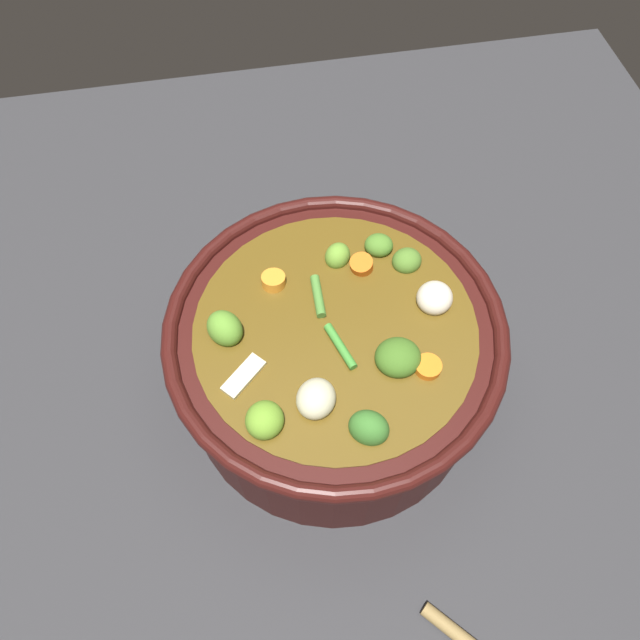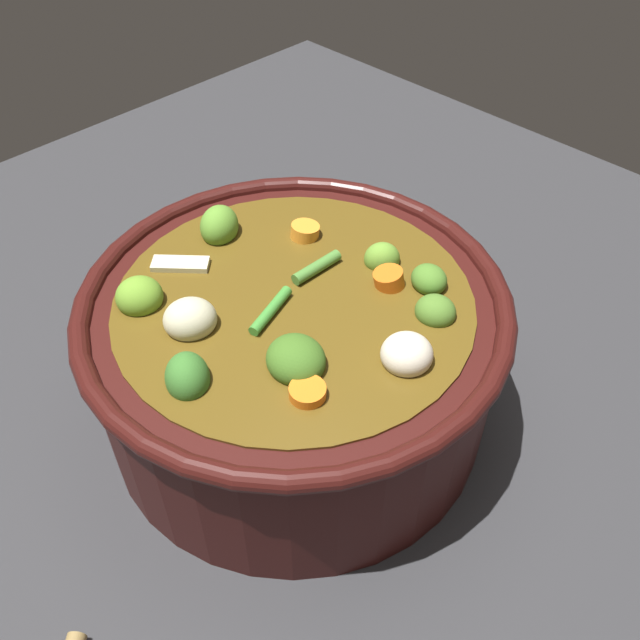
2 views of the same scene
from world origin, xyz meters
The scene contains 2 objects.
ground_plane centered at (0.00, 0.00, 0.00)m, with size 1.10×1.10×0.00m, color #2D2D30.
cooking_pot centered at (0.00, 0.00, 0.07)m, with size 0.32×0.32×0.15m.
Camera 1 is at (-0.06, -0.27, 0.60)m, focal length 33.81 mm.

